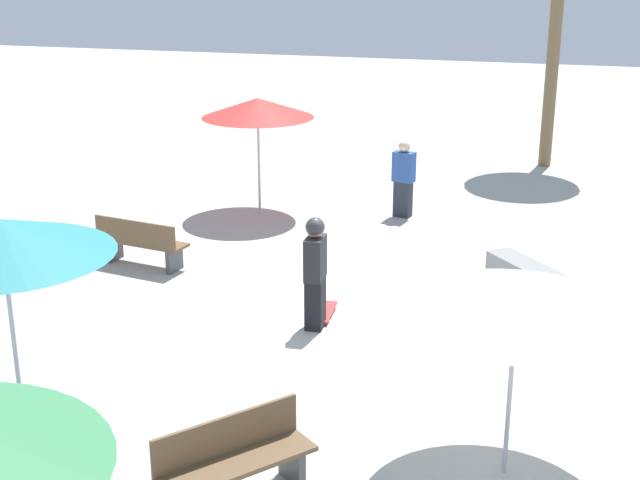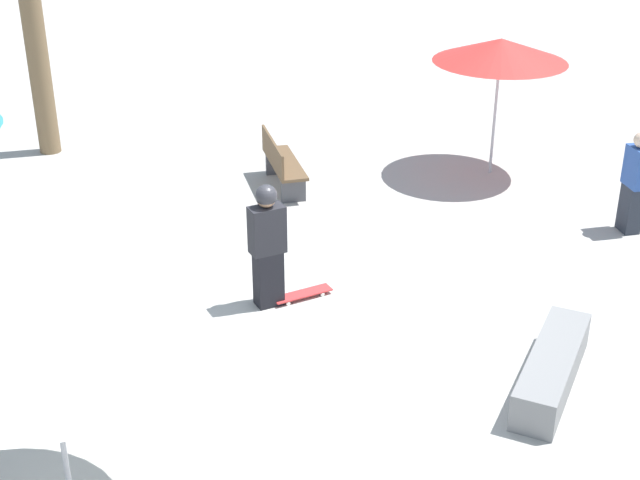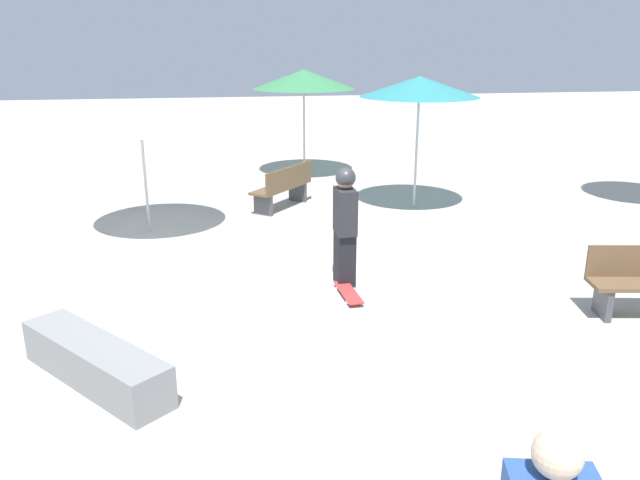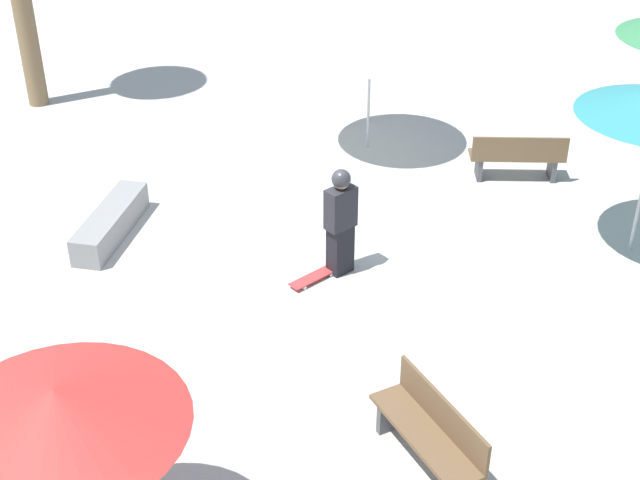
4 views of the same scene
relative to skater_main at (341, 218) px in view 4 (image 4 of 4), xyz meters
The scene contains 8 objects.
ground_plane 1.31m from the skater_main, 38.87° to the left, with size 60.00×60.00×0.00m, color #B2AFA8.
skater_main is the anchor object (origin of this frame).
skateboard 0.94m from the skater_main, 85.31° to the left, with size 0.25×0.81×0.07m.
concrete_ledge 3.69m from the skater_main, 36.16° to the left, with size 1.63×1.80×0.43m.
bench_near 4.22m from the skater_main, 84.76° to the right, with size 1.36×1.51×0.85m.
bench_far 3.89m from the skater_main, 155.36° to the left, with size 1.65×0.72×0.85m.
shade_umbrella_red 5.94m from the skater_main, 117.21° to the left, with size 2.22×2.22×2.33m.
shade_umbrella_white 4.30m from the skater_main, 45.89° to the right, with size 2.41×2.41×2.15m.
Camera 4 is at (-9.07, 6.21, 7.11)m, focal length 50.00 mm.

